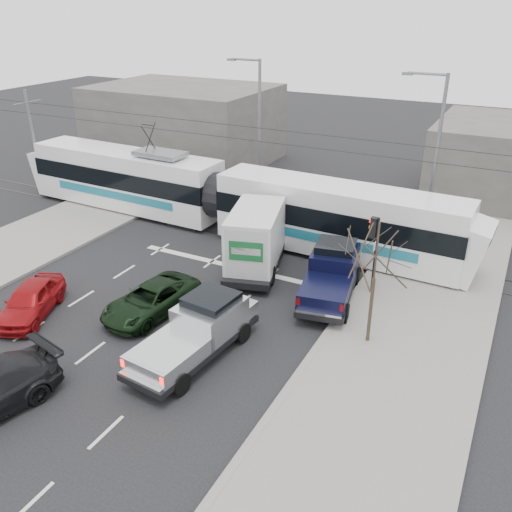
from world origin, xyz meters
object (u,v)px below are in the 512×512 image
at_px(street_lamp_near, 434,150).
at_px(navy_pickup, 332,273).
at_px(traffic_signal, 374,239).
at_px(silver_pickup, 200,329).
at_px(box_truck, 258,237).
at_px(bare_tree, 376,257).
at_px(green_car, 151,300).
at_px(tram, 221,197).
at_px(street_lamp_far, 257,122).
at_px(red_car, 30,300).

distance_m(street_lamp_near, navy_pickup, 9.71).
xyz_separation_m(traffic_signal, silver_pickup, (-4.40, -7.52, -1.67)).
xyz_separation_m(street_lamp_near, box_truck, (-6.66, -7.40, -3.50)).
height_order(bare_tree, green_car, bare_tree).
bearing_deg(navy_pickup, silver_pickup, -124.40).
distance_m(bare_tree, tram, 13.55).
bearing_deg(navy_pickup, street_lamp_near, 64.73).
bearing_deg(silver_pickup, street_lamp_far, 116.08).
distance_m(bare_tree, navy_pickup, 4.74).
height_order(street_lamp_near, tram, street_lamp_near).
distance_m(street_lamp_near, box_truck, 10.55).
distance_m(silver_pickup, green_car, 3.77).
relative_size(bare_tree, tram, 0.18).
bearing_deg(traffic_signal, bare_tree, -74.24).
distance_m(traffic_signal, red_car, 15.10).
bearing_deg(red_car, street_lamp_near, 28.26).
height_order(silver_pickup, navy_pickup, navy_pickup).
relative_size(street_lamp_far, box_truck, 1.31).
xyz_separation_m(bare_tree, traffic_signal, (-1.13, 4.00, -1.05)).
distance_m(street_lamp_near, tram, 11.92).
bearing_deg(bare_tree, tram, 145.73).
bearing_deg(bare_tree, street_lamp_near, 91.42).
relative_size(silver_pickup, green_car, 1.30).
height_order(traffic_signal, street_lamp_near, street_lamp_near).
bearing_deg(street_lamp_far, green_car, -79.71).
height_order(street_lamp_near, red_car, street_lamp_near).
height_order(traffic_signal, street_lamp_far, street_lamp_far).
bearing_deg(box_truck, bare_tree, -46.46).
height_order(silver_pickup, green_car, silver_pickup).
xyz_separation_m(street_lamp_near, street_lamp_far, (-11.50, 2.00, 0.00)).
height_order(silver_pickup, box_truck, box_truck).
bearing_deg(navy_pickup, traffic_signal, 25.30).
bearing_deg(green_car, red_car, -144.30).
bearing_deg(traffic_signal, silver_pickup, -120.34).
relative_size(traffic_signal, street_lamp_far, 0.40).
relative_size(navy_pickup, red_car, 1.39).
height_order(navy_pickup, green_car, navy_pickup).
bearing_deg(green_car, street_lamp_near, 64.01).
bearing_deg(silver_pickup, traffic_signal, 65.58).
height_order(street_lamp_near, street_lamp_far, same).
bearing_deg(tram, green_car, -75.53).
distance_m(bare_tree, silver_pickup, 7.10).
distance_m(silver_pickup, box_truck, 7.78).
xyz_separation_m(bare_tree, street_lamp_far, (-11.79, 13.50, 1.32)).
xyz_separation_m(tram, silver_pickup, (5.57, -11.09, -0.92)).
xyz_separation_m(bare_tree, navy_pickup, (-2.61, 2.95, -2.64)).
relative_size(box_truck, green_car, 1.46).
height_order(street_lamp_far, red_car, street_lamp_far).
bearing_deg(box_truck, green_car, -124.13).
height_order(box_truck, red_car, box_truck).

